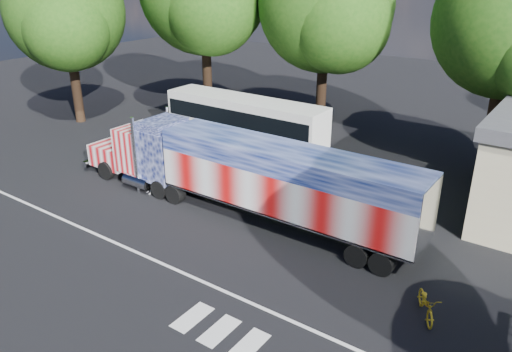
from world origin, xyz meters
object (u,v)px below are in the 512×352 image
Objects in this scene: bicycle at (426,304)px; tree_n_mid at (327,5)px; coach_bus at (245,122)px; woman at (148,180)px; tree_w_a at (66,13)px; semi_truck at (243,173)px.

tree_n_mid is at bearing 97.62° from bicycle.
coach_bus is 7.42× the size of woman.
bicycle is (15.34, -10.37, -1.22)m from coach_bus.
tree_w_a is (-13.76, -2.62, 6.34)m from coach_bus.
woman is at bearing -169.53° from semi_truck.
semi_truck is 20.91m from tree_w_a.
semi_truck is at bearing -54.30° from coach_bus.
tree_w_a is (-19.37, 5.18, 5.91)m from semi_truck.
woman reaches higher than bicycle.
semi_truck is at bearing 134.56° from bicycle.
woman is (-5.47, -1.01, -1.37)m from semi_truck.
woman is at bearing -24.03° from tree_w_a.
tree_n_mid is (2.42, 14.63, 7.97)m from woman.
coach_bus is 0.92× the size of tree_w_a.
tree_n_mid is at bearing 27.33° from tree_w_a.
tree_w_a is (-13.90, 6.20, 7.28)m from woman.
tree_n_mid is at bearing 95.54° from woman.
coach_bus is (-5.61, 7.81, -0.43)m from semi_truck.
tree_w_a reaches higher than woman.
tree_w_a is at bearing -169.21° from coach_bus.
bicycle is (9.73, -2.56, -1.64)m from semi_truck.
tree_n_mid is (-12.78, 16.18, 8.24)m from bicycle.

